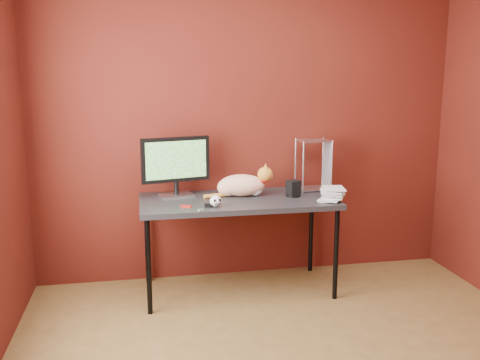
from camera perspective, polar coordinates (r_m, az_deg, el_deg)
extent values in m
cube|color=#4B140E|center=(4.43, 0.78, 6.15)|extent=(3.50, 0.02, 2.60)
cube|color=black|center=(4.13, -0.23, -2.27)|extent=(1.50, 0.70, 0.04)
cylinder|color=black|center=(3.89, -9.72, -9.12)|extent=(0.04, 0.04, 0.71)
cylinder|color=black|center=(4.14, 10.20, -7.82)|extent=(0.04, 0.04, 0.71)
cylinder|color=black|center=(4.45, -9.89, -6.43)|extent=(0.04, 0.04, 0.71)
cylinder|color=black|center=(4.68, 7.59, -5.47)|extent=(0.04, 0.04, 0.71)
cube|color=#B4B4B9|center=(4.22, -6.78, -1.65)|extent=(0.28, 0.23, 0.02)
cylinder|color=black|center=(4.20, -6.80, -0.82)|extent=(0.03, 0.03, 0.11)
cube|color=black|center=(4.16, -6.88, 2.18)|extent=(0.54, 0.16, 0.35)
cube|color=#195516|center=(4.16, -6.88, 2.18)|extent=(0.47, 0.12, 0.29)
ellipsoid|color=orange|center=(4.20, 0.19, -0.56)|extent=(0.39, 0.25, 0.17)
ellipsoid|color=orange|center=(4.20, -1.28, -0.78)|extent=(0.20, 0.19, 0.14)
sphere|color=white|center=(4.21, 1.65, -0.91)|extent=(0.12, 0.12, 0.12)
sphere|color=orange|center=(4.19, 2.69, 0.61)|extent=(0.12, 0.12, 0.12)
cone|color=orange|center=(4.15, 2.80, 1.33)|extent=(0.04, 0.04, 0.05)
cone|color=orange|center=(4.21, 2.74, 1.48)|extent=(0.04, 0.04, 0.05)
cylinder|color=#B0120B|center=(4.20, 2.47, -0.04)|extent=(0.09, 0.09, 0.01)
cylinder|color=orange|center=(4.16, -2.60, -1.67)|extent=(0.20, 0.08, 0.03)
ellipsoid|color=white|center=(3.87, -2.61, -2.25)|extent=(0.09, 0.09, 0.08)
ellipsoid|color=black|center=(3.83, -2.79, -2.24)|extent=(0.02, 0.01, 0.03)
ellipsoid|color=black|center=(3.84, -2.28, -2.22)|extent=(0.02, 0.01, 0.03)
cube|color=black|center=(3.84, -2.53, -2.59)|extent=(0.05, 0.01, 0.00)
cylinder|color=black|center=(4.22, 5.69, -1.65)|extent=(0.11, 0.11, 0.02)
cube|color=black|center=(4.20, 5.71, -0.80)|extent=(0.11, 0.11, 0.11)
imported|color=beige|center=(4.14, 8.73, -0.62)|extent=(0.25, 0.26, 0.21)
imported|color=beige|center=(4.10, 8.81, 2.24)|extent=(0.24, 0.26, 0.21)
imported|color=beige|center=(4.07, 8.90, 5.14)|extent=(0.22, 0.25, 0.21)
imported|color=beige|center=(4.05, 9.00, 8.08)|extent=(0.21, 0.24, 0.21)
imported|color=beige|center=(4.05, 9.09, 11.03)|extent=(0.19, 0.23, 0.21)
cylinder|color=#B4B4B9|center=(4.31, 6.71, 1.36)|extent=(0.01, 0.01, 0.42)
cylinder|color=#B4B4B9|center=(4.39, 9.75, 1.46)|extent=(0.01, 0.01, 0.42)
cylinder|color=#B4B4B9|center=(4.50, 5.95, 1.80)|extent=(0.01, 0.01, 0.42)
cylinder|color=#B4B4B9|center=(4.57, 8.88, 1.89)|extent=(0.01, 0.01, 0.42)
cube|color=#B4B4B9|center=(4.48, 7.76, -0.88)|extent=(0.25, 0.21, 0.01)
cube|color=#B4B4B9|center=(4.41, 7.90, 4.19)|extent=(0.25, 0.21, 0.01)
cube|color=#A7160C|center=(3.88, -5.78, -2.81)|extent=(0.08, 0.05, 0.02)
cube|color=black|center=(3.87, -3.40, -2.72)|extent=(0.06, 0.04, 0.03)
cylinder|color=#B4B4B9|center=(3.80, -4.24, -3.18)|extent=(0.05, 0.05, 0.00)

